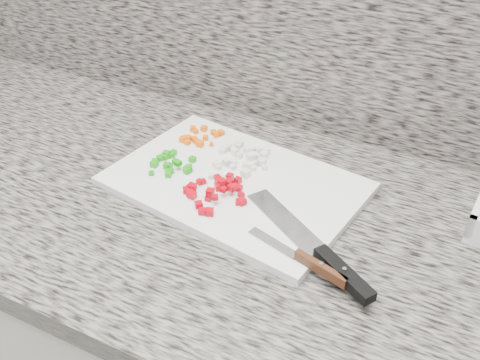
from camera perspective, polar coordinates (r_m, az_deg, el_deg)
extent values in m
cube|color=slate|center=(0.91, -0.92, -3.67)|extent=(3.96, 0.64, 0.04)
cube|color=silver|center=(0.94, -0.55, -0.39)|extent=(0.46, 0.34, 0.01)
cube|color=#E85D05|center=(1.05, -3.69, 4.53)|extent=(0.01, 0.01, 0.01)
cube|color=#E85D05|center=(1.07, -4.75, 5.20)|extent=(0.01, 0.01, 0.01)
cube|color=#E85D05|center=(1.07, -2.81, 5.18)|extent=(0.01, 0.01, 0.01)
cube|color=#E85D05|center=(1.05, -5.51, 4.46)|extent=(0.01, 0.01, 0.01)
cube|color=#E85D05|center=(1.03, -4.47, 3.89)|extent=(0.01, 0.01, 0.01)
cube|color=#E85D05|center=(1.05, -6.06, 4.41)|extent=(0.01, 0.01, 0.01)
cube|color=#E85D05|center=(1.06, -2.91, 5.12)|extent=(0.01, 0.01, 0.01)
cube|color=#E85D05|center=(1.02, -4.28, 3.85)|extent=(0.01, 0.01, 0.01)
cube|color=#E85D05|center=(1.05, -5.74, 4.48)|extent=(0.01, 0.01, 0.01)
cube|color=#E85D05|center=(1.08, -3.87, 5.53)|extent=(0.01, 0.01, 0.01)
cube|color=#E85D05|center=(1.06, -2.04, 5.10)|extent=(0.01, 0.01, 0.01)
cube|color=#E85D05|center=(1.04, -4.87, 4.37)|extent=(0.02, 0.02, 0.01)
cube|color=#E85D05|center=(1.03, -5.63, 4.03)|extent=(0.01, 0.01, 0.01)
cube|color=#E85D05|center=(1.04, -5.72, 4.24)|extent=(0.01, 0.01, 0.01)
cube|color=#E85D05|center=(1.05, -2.57, 4.88)|extent=(0.01, 0.01, 0.01)
cube|color=#E85D05|center=(1.03, -4.52, 4.09)|extent=(0.01, 0.01, 0.01)
cube|color=#E85D05|center=(1.04, -6.13, 4.34)|extent=(0.01, 0.01, 0.01)
cube|color=#E85D05|center=(1.08, -5.04, 5.47)|extent=(0.01, 0.01, 0.01)
cube|color=#E85D05|center=(1.03, -3.07, 3.85)|extent=(0.01, 0.01, 0.01)
cube|color=silver|center=(0.96, -2.50, 1.65)|extent=(0.01, 0.01, 0.01)
cube|color=silver|center=(1.00, 2.76, 3.13)|extent=(0.02, 0.02, 0.01)
cube|color=silver|center=(1.01, 0.70, 3.29)|extent=(0.01, 0.01, 0.01)
cube|color=silver|center=(1.02, -0.85, 3.68)|extent=(0.01, 0.01, 0.01)
cube|color=silver|center=(1.01, 1.92, 3.24)|extent=(0.02, 0.02, 0.01)
cube|color=silver|center=(0.94, 0.57, 0.73)|extent=(0.02, 0.02, 0.01)
cube|color=silver|center=(0.96, -0.76, 1.45)|extent=(0.01, 0.01, 0.01)
cube|color=silver|center=(1.01, 1.17, 3.30)|extent=(0.02, 0.02, 0.01)
cube|color=silver|center=(1.01, -0.74, 3.30)|extent=(0.02, 0.02, 0.01)
cube|color=silver|center=(1.01, -1.40, 3.49)|extent=(0.01, 0.01, 0.01)
cube|color=silver|center=(1.01, -1.80, 3.31)|extent=(0.02, 0.02, 0.01)
cube|color=silver|center=(1.02, -0.08, 3.92)|extent=(0.01, 0.01, 0.01)
cube|color=silver|center=(0.97, 1.12, 2.52)|extent=(0.02, 0.02, 0.01)
cube|color=silver|center=(0.96, 2.64, 1.35)|extent=(0.01, 0.01, 0.01)
cube|color=silver|center=(0.99, -0.07, 2.64)|extent=(0.01, 0.01, 0.01)
cube|color=silver|center=(0.97, 2.34, 1.97)|extent=(0.01, 0.01, 0.01)
cube|color=silver|center=(0.97, -1.40, 1.94)|extent=(0.02, 0.02, 0.01)
cube|color=silver|center=(0.96, 0.64, 1.67)|extent=(0.02, 0.02, 0.01)
cube|color=silver|center=(1.02, -0.22, 3.69)|extent=(0.01, 0.01, 0.01)
cube|color=silver|center=(0.99, 1.55, 2.64)|extent=(0.02, 0.02, 0.01)
cube|color=silver|center=(0.96, 1.33, 1.72)|extent=(0.02, 0.02, 0.01)
cube|color=silver|center=(1.00, -0.53, 3.08)|extent=(0.02, 0.02, 0.01)
cube|color=silver|center=(0.96, 1.17, 1.53)|extent=(0.01, 0.01, 0.01)
cube|color=silver|center=(1.00, -1.98, 3.15)|extent=(0.01, 0.01, 0.01)
cube|color=silver|center=(0.96, 1.43, 1.27)|extent=(0.01, 0.01, 0.01)
cube|color=silver|center=(0.99, 2.58, 2.72)|extent=(0.01, 0.01, 0.01)
cube|color=silver|center=(0.96, -2.37, 1.42)|extent=(0.01, 0.01, 0.01)
cube|color=silver|center=(0.97, -0.71, 1.90)|extent=(0.01, 0.01, 0.01)
cube|color=#19930D|center=(0.96, -9.43, 0.74)|extent=(0.01, 0.01, 0.01)
cube|color=#19930D|center=(0.98, -5.10, 2.24)|extent=(0.01, 0.01, 0.01)
cube|color=#19930D|center=(0.95, -7.66, 0.60)|extent=(0.01, 0.01, 0.01)
cube|color=#19930D|center=(0.96, -5.46, 1.30)|extent=(0.02, 0.02, 0.01)
cube|color=#19930D|center=(1.00, -7.33, 2.68)|extent=(0.01, 0.01, 0.01)
cube|color=#19930D|center=(0.96, -5.67, 1.20)|extent=(0.01, 0.01, 0.01)
cube|color=#19930D|center=(0.99, -7.98, 2.49)|extent=(0.01, 0.01, 0.01)
cube|color=#19930D|center=(0.99, -8.54, 2.35)|extent=(0.01, 0.01, 0.01)
cube|color=#19930D|center=(0.95, -5.68, 1.02)|extent=(0.01, 0.01, 0.01)
cube|color=#19930D|center=(0.98, -9.04, 2.00)|extent=(0.02, 0.02, 0.01)
cube|color=#19930D|center=(0.96, -7.53, 1.04)|extent=(0.02, 0.02, 0.01)
cube|color=#19930D|center=(0.98, -6.93, 1.99)|extent=(0.01, 0.01, 0.01)
cube|color=#19930D|center=(0.95, -7.84, 1.54)|extent=(0.01, 0.01, 0.01)
cube|color=#19930D|center=(1.01, -7.10, 2.93)|extent=(0.01, 0.01, 0.01)
cube|color=#19930D|center=(0.96, -6.64, 1.80)|extent=(0.01, 0.01, 0.01)
cube|color=#19930D|center=(1.00, -7.86, 2.73)|extent=(0.01, 0.01, 0.01)
cube|color=#19930D|center=(0.98, -9.14, 1.73)|extent=(0.01, 0.01, 0.01)
cube|color=#19930D|center=(0.97, -7.54, 1.50)|extent=(0.01, 0.01, 0.01)
cube|color=#B40210|center=(0.90, -1.92, -0.21)|extent=(0.02, 0.02, 0.01)
cube|color=#B40210|center=(0.89, -0.92, -0.84)|extent=(0.01, 0.01, 0.01)
cube|color=#B40210|center=(0.93, -1.10, 0.38)|extent=(0.01, 0.01, 0.01)
cube|color=#B40210|center=(0.93, -2.43, 0.27)|extent=(0.01, 0.01, 0.01)
cube|color=#B40210|center=(0.92, -1.20, -0.31)|extent=(0.02, 0.02, 0.01)
cube|color=#B40210|center=(0.89, -5.13, -1.60)|extent=(0.01, 0.01, 0.01)
cube|color=#B40210|center=(0.90, -0.08, -0.87)|extent=(0.01, 0.01, 0.01)
cube|color=#B40210|center=(0.89, -1.78, -1.04)|extent=(0.01, 0.01, 0.01)
cube|color=#B40210|center=(0.89, -3.42, -1.95)|extent=(0.01, 0.01, 0.01)
cube|color=#B40210|center=(0.92, -4.33, -0.19)|extent=(0.01, 0.01, 0.01)
cube|color=#B40210|center=(0.85, -3.23, -3.43)|extent=(0.02, 0.02, 0.01)
cube|color=#B40210|center=(0.91, -5.17, -0.77)|extent=(0.01, 0.01, 0.01)
cube|color=#B40210|center=(0.90, -5.78, -1.08)|extent=(0.01, 0.01, 0.01)
cube|color=#B40210|center=(0.87, -4.43, -2.63)|extent=(0.02, 0.02, 0.01)
cube|color=#B40210|center=(0.91, -5.19, -0.72)|extent=(0.02, 0.02, 0.01)
cube|color=#B40210|center=(0.88, -3.20, -1.29)|extent=(0.02, 0.02, 0.01)
cube|color=#B40210|center=(0.87, -2.65, -1.86)|extent=(0.01, 0.01, 0.01)
cube|color=#B40210|center=(0.91, -5.01, -1.02)|extent=(0.01, 0.01, 0.01)
cube|color=#B40210|center=(0.92, -0.24, -0.03)|extent=(0.01, 0.01, 0.01)
cube|color=#B40210|center=(0.91, -2.29, -0.71)|extent=(0.02, 0.02, 0.01)
cube|color=#B40210|center=(0.91, -0.65, -0.75)|extent=(0.02, 0.02, 0.01)
cube|color=#B40210|center=(0.88, -0.15, -2.35)|extent=(0.01, 0.01, 0.01)
cube|color=#B40210|center=(0.90, -5.40, -1.38)|extent=(0.01, 0.01, 0.01)
cube|color=#B40210|center=(0.92, -3.98, -0.14)|extent=(0.01, 0.01, 0.01)
cube|color=#B40210|center=(0.86, -4.04, -3.33)|extent=(0.01, 0.01, 0.01)
cube|color=#B40210|center=(0.92, -2.23, -0.18)|extent=(0.02, 0.02, 0.01)
cube|color=#B40210|center=(0.89, 0.12, -1.59)|extent=(0.01, 0.01, 0.01)
cube|color=#B40210|center=(0.87, 0.21, -2.28)|extent=(0.02, 0.02, 0.01)
cube|color=beige|center=(0.92, -1.20, -0.31)|extent=(0.01, 0.01, 0.01)
cube|color=beige|center=(0.94, -3.12, 0.42)|extent=(0.01, 0.01, 0.01)
cube|color=beige|center=(0.91, -2.12, -0.79)|extent=(0.01, 0.01, 0.01)
cube|color=beige|center=(0.93, -2.46, 0.36)|extent=(0.01, 0.01, 0.01)
cube|color=beige|center=(0.93, -1.10, 0.36)|extent=(0.01, 0.01, 0.01)
cube|color=beige|center=(0.93, -1.57, 0.22)|extent=(0.01, 0.01, 0.01)
cube|color=beige|center=(0.93, -1.80, 0.29)|extent=(0.01, 0.01, 0.01)
cube|color=beige|center=(0.94, -1.15, 0.71)|extent=(0.01, 0.01, 0.01)
cube|color=beige|center=(0.94, -1.46, 0.33)|extent=(0.01, 0.01, 0.00)
cube|color=silver|center=(0.85, 4.85, -4.39)|extent=(0.16, 0.12, 0.00)
cube|color=black|center=(0.76, 10.98, -9.79)|extent=(0.10, 0.08, 0.02)
cylinder|color=silver|center=(0.76, 11.06, -9.31)|extent=(0.01, 0.01, 0.00)
cube|color=silver|center=(0.81, 3.53, -6.73)|extent=(0.09, 0.04, 0.00)
cube|color=#4B2512|center=(0.77, 8.58, -9.31)|extent=(0.09, 0.03, 0.02)
cylinder|color=silver|center=(0.76, 8.64, -8.83)|extent=(0.01, 0.01, 0.00)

